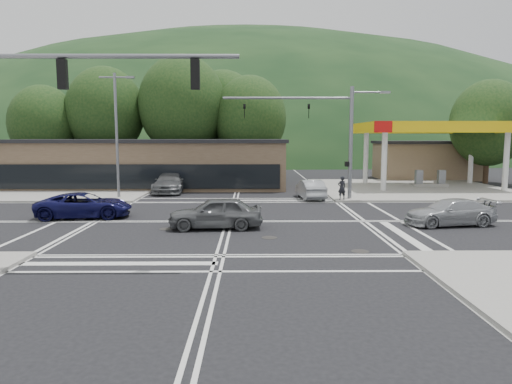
{
  "coord_description": "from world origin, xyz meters",
  "views": [
    {
      "loc": [
        1.23,
        -24.06,
        4.48
      ],
      "look_at": [
        1.45,
        1.56,
        1.4
      ],
      "focal_mm": 32.0,
      "sensor_mm": 36.0,
      "label": 1
    }
  ],
  "objects_px": {
    "car_northbound": "(170,182)",
    "car_blue_west": "(84,205)",
    "car_grey_center": "(215,213)",
    "car_queue_b": "(250,179)",
    "pedestrian": "(342,188)",
    "car_queue_a": "(310,189)",
    "car_silver_east": "(450,212)"
  },
  "relations": [
    {
      "from": "pedestrian",
      "to": "car_northbound",
      "type": "bearing_deg",
      "value": -40.04
    },
    {
      "from": "car_blue_west",
      "to": "pedestrian",
      "type": "relative_size",
      "value": 3.1
    },
    {
      "from": "car_silver_east",
      "to": "car_queue_a",
      "type": "bearing_deg",
      "value": -158.01
    },
    {
      "from": "car_blue_west",
      "to": "pedestrian",
      "type": "bearing_deg",
      "value": -75.71
    },
    {
      "from": "car_northbound",
      "to": "car_blue_west",
      "type": "bearing_deg",
      "value": -103.68
    },
    {
      "from": "pedestrian",
      "to": "car_silver_east",
      "type": "bearing_deg",
      "value": 97.15
    },
    {
      "from": "car_queue_a",
      "to": "car_northbound",
      "type": "relative_size",
      "value": 0.75
    },
    {
      "from": "car_silver_east",
      "to": "pedestrian",
      "type": "relative_size",
      "value": 2.81
    },
    {
      "from": "car_grey_center",
      "to": "car_queue_b",
      "type": "bearing_deg",
      "value": 171.8
    },
    {
      "from": "car_grey_center",
      "to": "car_queue_b",
      "type": "distance_m",
      "value": 18.61
    },
    {
      "from": "car_queue_a",
      "to": "car_queue_b",
      "type": "bearing_deg",
      "value": -65.0
    },
    {
      "from": "car_grey_center",
      "to": "car_northbound",
      "type": "bearing_deg",
      "value": -165.24
    },
    {
      "from": "car_queue_a",
      "to": "car_queue_b",
      "type": "distance_m",
      "value": 8.91
    },
    {
      "from": "car_grey_center",
      "to": "car_silver_east",
      "type": "distance_m",
      "value": 11.96
    },
    {
      "from": "car_northbound",
      "to": "pedestrian",
      "type": "xyz_separation_m",
      "value": [
        12.94,
        -5.52,
        0.15
      ]
    },
    {
      "from": "car_silver_east",
      "to": "pedestrian",
      "type": "bearing_deg",
      "value": -163.97
    },
    {
      "from": "car_blue_west",
      "to": "car_silver_east",
      "type": "relative_size",
      "value": 1.1
    },
    {
      "from": "car_queue_a",
      "to": "car_queue_b",
      "type": "height_order",
      "value": "car_queue_b"
    },
    {
      "from": "car_queue_b",
      "to": "car_northbound",
      "type": "bearing_deg",
      "value": 38.01
    },
    {
      "from": "car_queue_b",
      "to": "car_northbound",
      "type": "height_order",
      "value": "car_northbound"
    },
    {
      "from": "car_silver_east",
      "to": "car_queue_b",
      "type": "bearing_deg",
      "value": -157.89
    },
    {
      "from": "car_silver_east",
      "to": "pedestrian",
      "type": "height_order",
      "value": "pedestrian"
    },
    {
      "from": "car_grey_center",
      "to": "pedestrian",
      "type": "relative_size",
      "value": 2.8
    },
    {
      "from": "car_queue_a",
      "to": "car_queue_b",
      "type": "relative_size",
      "value": 0.94
    },
    {
      "from": "car_grey_center",
      "to": "car_queue_a",
      "type": "distance_m",
      "value": 12.44
    },
    {
      "from": "car_grey_center",
      "to": "car_northbound",
      "type": "distance_m",
      "value": 15.65
    },
    {
      "from": "car_queue_b",
      "to": "car_silver_east",
      "type": "bearing_deg",
      "value": 128.5
    },
    {
      "from": "car_queue_a",
      "to": "car_silver_east",
      "type": "bearing_deg",
      "value": 114.71
    },
    {
      "from": "car_queue_a",
      "to": "pedestrian",
      "type": "height_order",
      "value": "pedestrian"
    },
    {
      "from": "car_blue_west",
      "to": "pedestrian",
      "type": "height_order",
      "value": "pedestrian"
    },
    {
      "from": "pedestrian",
      "to": "car_queue_b",
      "type": "bearing_deg",
      "value": -71.67
    },
    {
      "from": "car_northbound",
      "to": "car_queue_b",
      "type": "bearing_deg",
      "value": 28.91
    }
  ]
}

